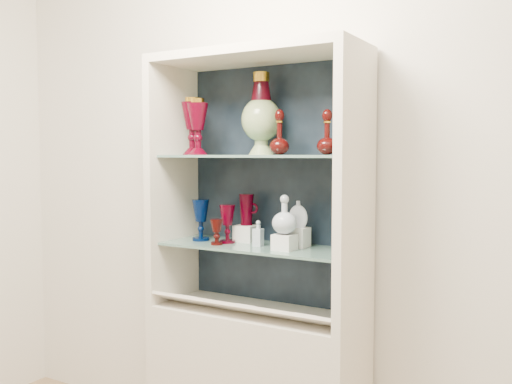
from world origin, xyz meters
The scene contains 29 objects.
wall_back centered at (0.00, 1.75, 1.40)m, with size 3.50×0.02×2.80m, color white.
cabinet_back_panel centered at (0.00, 1.72, 1.32)m, with size 0.98×0.02×1.15m, color black.
cabinet_side_left centered at (-0.48, 1.53, 1.32)m, with size 0.04×0.40×1.15m, color beige.
cabinet_side_right centered at (0.48, 1.53, 1.32)m, with size 0.04×0.40×1.15m, color beige.
cabinet_top_cap centered at (0.00, 1.53, 1.92)m, with size 1.00×0.40×0.04m, color beige.
shelf_lower centered at (0.00, 1.55, 1.04)m, with size 0.92×0.34×0.01m, color slate.
shelf_upper centered at (0.00, 1.55, 1.46)m, with size 0.92×0.34×0.01m, color slate.
label_ledge centered at (0.00, 1.42, 0.78)m, with size 0.92×0.18×0.01m, color beige.
label_card_0 centered at (-0.29, 1.42, 0.80)m, with size 0.10×0.07×0.00m, color white.
label_card_1 centered at (0.03, 1.42, 0.80)m, with size 0.10×0.07×0.00m, color white.
label_card_2 centered at (0.32, 1.42, 0.80)m, with size 0.10×0.07×0.00m, color white.
pedestal_lamp_left centered at (-0.28, 1.47, 1.60)m, with size 0.10×0.10×0.26m, color #490010, non-canonical shape.
pedestal_lamp_right centered at (-0.37, 1.54, 1.61)m, with size 0.11×0.11×0.28m, color #490010, non-canonical shape.
enamel_urn centered at (-0.02, 1.61, 1.66)m, with size 0.19×0.19×0.38m, color #124D21, non-canonical shape.
ruby_decanter_a centered at (0.11, 1.55, 1.58)m, with size 0.09×0.09×0.23m, color #380806, non-canonical shape.
ruby_decanter_b centered at (0.35, 1.53, 1.57)m, with size 0.09×0.09×0.21m, color #380806, non-canonical shape.
lidded_bowl centered at (0.44, 1.50, 1.52)m, with size 0.09×0.09×0.10m, color #380806, non-canonical shape.
cobalt_goblet centered at (-0.32, 1.54, 1.15)m, with size 0.09×0.09×0.20m, color #001038, non-canonical shape.
ruby_goblet_tall centered at (-0.16, 1.54, 1.14)m, with size 0.08×0.08×0.18m, color #490010, non-canonical shape.
ruby_goblet_small centered at (-0.18, 1.47, 1.11)m, with size 0.06×0.06×0.12m, color #380806, non-canonical shape.
riser_ruby_pitcher centered at (-0.11, 1.62, 1.09)m, with size 0.10×0.10×0.08m, color silver.
ruby_pitcher centered at (-0.11, 1.62, 1.21)m, with size 0.11×0.07×0.15m, color #490010, non-canonical shape.
clear_square_bottle centered at (0.01, 1.54, 1.11)m, with size 0.04×0.04×0.12m, color #A3B0BE, non-canonical shape.
riser_flat_flask centered at (0.18, 1.60, 1.09)m, with size 0.09×0.09×0.09m, color silver.
flat_flask centered at (0.18, 1.60, 1.20)m, with size 0.09×0.04×0.13m, color silver, non-canonical shape.
riser_clear_round_decanter centered at (0.17, 1.50, 1.08)m, with size 0.09×0.09×0.07m, color silver.
clear_round_decanter centered at (0.17, 1.50, 1.20)m, with size 0.11×0.11×0.17m, color #A3B0BE, non-canonical shape.
riser_cameo_medallion centered at (0.44, 1.65, 1.10)m, with size 0.08×0.08×0.10m, color silver.
cameo_medallion centered at (0.44, 1.65, 1.21)m, with size 0.11×0.04×0.13m, color black, non-canonical shape.
Camera 1 is at (1.32, -0.72, 1.47)m, focal length 40.00 mm.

